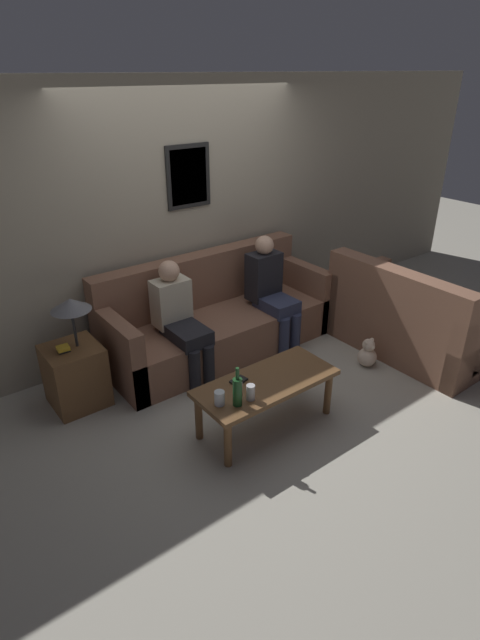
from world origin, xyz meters
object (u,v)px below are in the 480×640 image
object	(u,v)px
person_left	(179,317)
couch_side	(408,323)
teddy_bear	(367,354)
person_right	(271,288)
wine_bottle	(237,391)
couch_main	(216,320)
drinking_glass	(219,398)
coffee_table	(266,387)

from	to	relation	value
person_left	couch_side	bearing A→B (deg)	-27.69
teddy_bear	person_right	bearing A→B (deg)	113.23
couch_side	person_left	distance (m)	2.32
couch_side	wine_bottle	bearing A→B (deg)	94.18
couch_main	wine_bottle	bearing A→B (deg)	-119.20
couch_main	wine_bottle	size ratio (longest dim) A/B	7.52
drinking_glass	person_left	size ratio (longest dim) A/B	0.10
drinking_glass	teddy_bear	bearing A→B (deg)	3.93
coffee_table	teddy_bear	world-z (taller)	coffee_table
person_left	couch_main	bearing A→B (deg)	18.71
coffee_table	person_left	distance (m)	1.15
coffee_table	person_right	size ratio (longest dim) A/B	1.02
coffee_table	couch_side	bearing A→B (deg)	1.63
person_left	person_right	world-z (taller)	person_right
drinking_glass	person_right	size ratio (longest dim) A/B	0.10
drinking_glass	person_left	xyz separation A→B (m)	(0.37, 1.16, 0.09)
couch_main	drinking_glass	world-z (taller)	couch_main
couch_main	wine_bottle	world-z (taller)	couch_main
drinking_glass	coffee_table	bearing A→B (deg)	3.60
person_left	wine_bottle	bearing A→B (deg)	-102.09
teddy_bear	wine_bottle	bearing A→B (deg)	-173.14
coffee_table	wine_bottle	distance (m)	0.43
coffee_table	drinking_glass	size ratio (longest dim) A/B	10.64
couch_main	coffee_table	distance (m)	1.37
wine_bottle	teddy_bear	xyz separation A→B (m)	(1.76, 0.21, -0.43)
couch_main	teddy_bear	xyz separation A→B (m)	(0.97, -1.21, -0.19)
coffee_table	teddy_bear	bearing A→B (deg)	4.04
couch_main	person_right	bearing A→B (deg)	-21.92
couch_side	person_right	world-z (taller)	person_right
coffee_table	wine_bottle	xyz separation A→B (m)	(-0.37, -0.11, 0.18)
couch_side	coffee_table	distance (m)	1.94
couch_side	teddy_bear	world-z (taller)	couch_side
couch_main	couch_side	distance (m)	1.96
wine_bottle	drinking_glass	world-z (taller)	wine_bottle
drinking_glass	teddy_bear	world-z (taller)	drinking_glass
couch_side	teddy_bear	bearing A→B (deg)	85.48
person_left	teddy_bear	bearing A→B (deg)	-34.52
wine_bottle	drinking_glass	xyz separation A→B (m)	(-0.10, 0.08, -0.07)
couch_side	drinking_glass	xyz separation A→B (m)	(-2.41, -0.08, 0.17)
couch_side	wine_bottle	size ratio (longest dim) A/B	5.01
couch_main	person_left	bearing A→B (deg)	-161.29
person_left	person_right	xyz separation A→B (m)	(1.07, -0.04, 0.02)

